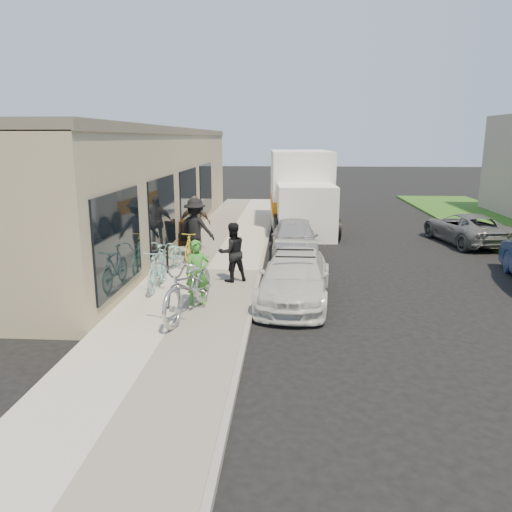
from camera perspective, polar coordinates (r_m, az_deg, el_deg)
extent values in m
plane|color=black|center=(11.52, 1.78, -6.22)|extent=(120.00, 120.00, 0.00)
cube|color=#B6AFA3|center=(14.55, -5.68, -1.79)|extent=(3.00, 34.00, 0.15)
cube|color=gray|center=(14.38, 0.43, -1.94)|extent=(0.12, 34.00, 0.13)
cube|color=tan|center=(19.75, -12.82, 7.63)|extent=(3.50, 20.00, 4.00)
cube|color=#6A6150|center=(19.67, -13.15, 13.72)|extent=(3.60, 20.00, 0.25)
cube|color=black|center=(11.73, -15.42, 1.77)|extent=(0.06, 3.00, 2.20)
cube|color=black|center=(15.50, -10.62, 4.75)|extent=(0.06, 3.00, 2.20)
cube|color=black|center=(19.37, -7.71, 6.54)|extent=(0.06, 3.00, 2.20)
cube|color=black|center=(23.28, -5.75, 7.72)|extent=(0.06, 3.00, 2.20)
cylinder|color=black|center=(14.15, -10.11, -0.19)|extent=(0.06, 0.06, 0.89)
cylinder|color=black|center=(14.73, -10.14, 0.34)|extent=(0.06, 0.06, 0.89)
cylinder|color=black|center=(14.35, -10.20, 1.81)|extent=(0.21, 0.59, 0.06)
cube|color=#311C0D|center=(17.60, -7.96, 2.56)|extent=(0.58, 0.41, 0.89)
cube|color=#311C0D|center=(17.91, -8.16, 2.74)|extent=(0.58, 0.41, 0.89)
cube|color=black|center=(17.56, -7.95, 2.68)|extent=(0.46, 0.30, 0.64)
imported|color=silver|center=(12.07, 4.46, -2.44)|extent=(1.96, 4.13, 1.16)
cylinder|color=black|center=(11.50, 4.53, -0.15)|extent=(0.92, 0.04, 0.04)
cylinder|color=black|center=(12.25, 4.49, 0.69)|extent=(0.92, 0.04, 0.04)
imported|color=#ABABB0|center=(16.57, 4.41, 2.08)|extent=(1.55, 3.73, 1.26)
cube|color=white|center=(19.54, 5.76, 5.01)|extent=(2.33, 2.33, 2.09)
cube|color=black|center=(19.48, 5.79, 6.29)|extent=(2.04, 0.19, 0.99)
cube|color=white|center=(22.73, 5.04, 7.87)|extent=(2.80, 4.76, 3.19)
cube|color=#CD6F0C|center=(22.81, 5.01, 6.08)|extent=(2.82, 4.79, 0.61)
cylinder|color=black|center=(19.03, 2.56, 2.99)|extent=(0.33, 0.90, 0.88)
cylinder|color=black|center=(19.23, 9.14, 2.95)|extent=(0.33, 0.90, 0.88)
cylinder|color=black|center=(20.22, 2.44, 3.61)|extent=(0.33, 0.90, 0.88)
cylinder|color=black|center=(20.41, 8.64, 3.56)|extent=(0.33, 0.90, 0.88)
cylinder|color=black|center=(24.35, 2.11, 5.27)|extent=(0.33, 0.90, 0.88)
cylinder|color=black|center=(24.51, 7.28, 5.23)|extent=(0.33, 0.90, 0.88)
imported|color=#525457|center=(20.24, 22.85, 2.94)|extent=(2.57, 4.34, 1.13)
imported|color=#B7B7BA|center=(10.67, -7.67, -3.37)|extent=(1.33, 2.63, 1.32)
imported|color=#3D8D2F|center=(11.33, -6.72, -1.91)|extent=(0.62, 0.49, 1.49)
imported|color=black|center=(13.09, -2.75, 0.44)|extent=(0.95, 0.88, 1.57)
imported|color=#83C4BC|center=(12.73, -11.21, -1.35)|extent=(0.51, 1.78, 1.07)
imported|color=#83C4BC|center=(14.29, -9.85, 0.06)|extent=(0.88, 1.86, 0.94)
imported|color=gold|center=(15.74, -7.36, 1.32)|extent=(0.55, 1.54, 0.91)
imported|color=black|center=(15.69, -6.94, 3.13)|extent=(1.36, 0.97, 1.90)
imported|color=brown|center=(16.97, -7.01, 3.77)|extent=(1.09, 0.49, 1.83)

